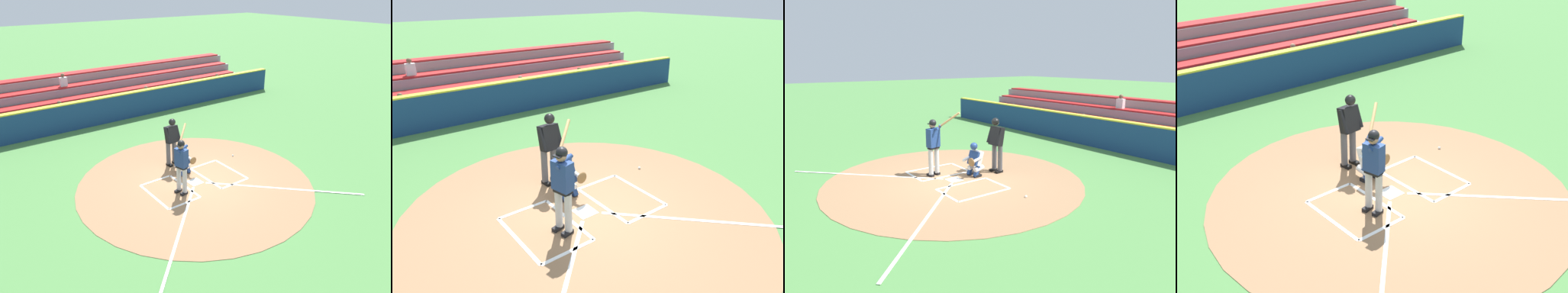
{
  "view_description": "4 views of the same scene",
  "coord_description": "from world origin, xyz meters",
  "views": [
    {
      "loc": [
        6.59,
        8.97,
        6.27
      ],
      "look_at": [
        -0.37,
        -0.48,
        1.09
      ],
      "focal_mm": 33.8,
      "sensor_mm": 36.0,
      "label": 1
    },
    {
      "loc": [
        4.08,
        5.49,
        4.51
      ],
      "look_at": [
        -0.46,
        -0.51,
        1.29
      ],
      "focal_mm": 33.53,
      "sensor_mm": 36.0,
      "label": 2
    },
    {
      "loc": [
        -9.27,
        5.67,
        3.66
      ],
      "look_at": [
        0.17,
        -1.13,
        0.9
      ],
      "focal_mm": 33.08,
      "sensor_mm": 36.0,
      "label": 3
    },
    {
      "loc": [
        6.52,
        7.02,
        5.91
      ],
      "look_at": [
        0.44,
        -0.11,
        1.26
      ],
      "focal_mm": 46.16,
      "sensor_mm": 36.0,
      "label": 4
    }
  ],
  "objects": [
    {
      "name": "catcher",
      "position": [
        -0.05,
        -0.75,
        0.59
      ],
      "size": [
        0.64,
        0.62,
        1.13
      ],
      "color": "black",
      "rests_on": "ground"
    },
    {
      "name": "bleacher_stand",
      "position": [
        -0.0,
        -10.2,
        0.7
      ],
      "size": [
        20.0,
        3.4,
        2.1
      ],
      "color": "gray",
      "rests_on": "ground"
    },
    {
      "name": "ground_plane",
      "position": [
        0.0,
        0.0,
        0.0
      ],
      "size": [
        120.0,
        120.0,
        0.0
      ],
      "primitive_type": "plane",
      "color": "#4C8442"
    },
    {
      "name": "batter",
      "position": [
        0.75,
        0.29,
        1.1
      ],
      "size": [
        0.84,
        0.88,
        2.13
      ],
      "color": "#BCBCBC",
      "rests_on": "ground"
    },
    {
      "name": "home_plate_and_chalk",
      "position": [
        0.0,
        0.88,
        0.01
      ],
      "size": [
        7.93,
        4.91,
        0.01
      ],
      "color": "white",
      "rests_on": "dirt_circle"
    },
    {
      "name": "baseball",
      "position": [
        -2.45,
        -0.8,
        0.04
      ],
      "size": [
        0.07,
        0.07,
        0.07
      ],
      "primitive_type": "sphere",
      "color": "white",
      "rests_on": "ground"
    },
    {
      "name": "backstop_wall",
      "position": [
        0.0,
        -7.5,
        0.65
      ],
      "size": [
        22.0,
        0.36,
        1.31
      ],
      "color": "navy",
      "rests_on": "ground"
    },
    {
      "name": "dirt_circle",
      "position": [
        0.0,
        0.0,
        0.01
      ],
      "size": [
        8.0,
        8.0,
        0.01
      ],
      "primitive_type": "cylinder",
      "color": "#99704C",
      "rests_on": "ground"
    },
    {
      "name": "plate_umpire",
      "position": [
        -0.11,
        -1.6,
        1.08
      ],
      "size": [
        0.6,
        0.45,
        1.86
      ],
      "color": "#4C4C51",
      "rests_on": "ground"
    }
  ]
}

